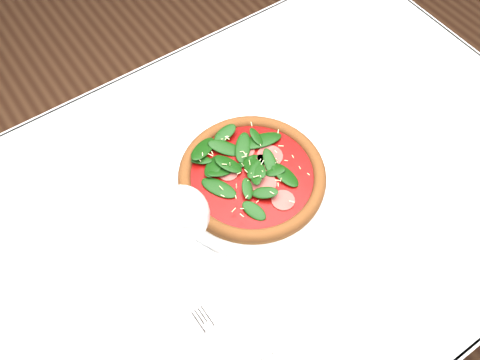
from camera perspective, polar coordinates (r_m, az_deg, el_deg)
ground at (r=1.65m, az=1.28°, el=-15.27°), size 6.00×6.00×0.00m
dining_table at (r=1.05m, az=1.95°, el=-4.69°), size 1.21×0.81×0.75m
plate at (r=0.97m, az=1.28°, el=0.04°), size 0.31×0.31×0.01m
pizza at (r=0.95m, az=1.30°, el=0.61°), size 0.31×0.31×0.03m
wine_glass at (r=0.79m, az=-6.07°, el=-3.81°), size 0.08×0.08×0.19m
napkin at (r=0.85m, az=-1.60°, el=-17.97°), size 0.14×0.08×0.01m
fork at (r=0.85m, az=-2.57°, el=-16.55°), size 0.02×0.13×0.00m
saucer_far at (r=1.14m, az=11.31°, el=10.12°), size 0.14×0.14×0.01m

